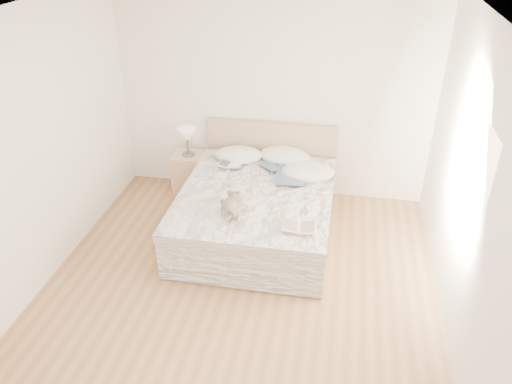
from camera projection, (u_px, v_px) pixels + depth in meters
floor at (236, 296)px, 5.03m from camera, size 4.00×4.50×0.00m
ceiling at (229, 18)px, 3.67m from camera, size 4.00×4.50×0.00m
wall_back at (273, 95)px, 6.27m from camera, size 4.00×0.02×2.70m
wall_left at (25, 160)px, 4.67m from camera, size 0.02×4.50×2.70m
wall_right at (474, 200)px, 4.04m from camera, size 0.02×4.50×2.70m
window at (468, 172)px, 4.24m from camera, size 0.02×1.30×1.10m
bed at (258, 209)px, 5.89m from camera, size 1.72×2.14×1.00m
nightstand at (191, 173)px, 6.74m from camera, size 0.47×0.43×0.56m
table_lamp at (187, 136)px, 6.43m from camera, size 0.30×0.30×0.38m
pillow_left at (239, 155)px, 6.39m from camera, size 0.64×0.46×0.18m
pillow_middle at (285, 156)px, 6.37m from camera, size 0.72×0.56×0.20m
pillow_right at (308, 172)px, 5.99m from camera, size 0.67×0.50×0.19m
blouse at (291, 174)px, 5.95m from camera, size 0.59×0.63×0.02m
photo_book at (231, 164)px, 6.18m from camera, size 0.32×0.24×0.02m
childrens_book at (299, 227)px, 4.99m from camera, size 0.36×0.26×0.02m
teddy_bear at (230, 210)px, 5.22m from camera, size 0.23×0.32×0.17m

